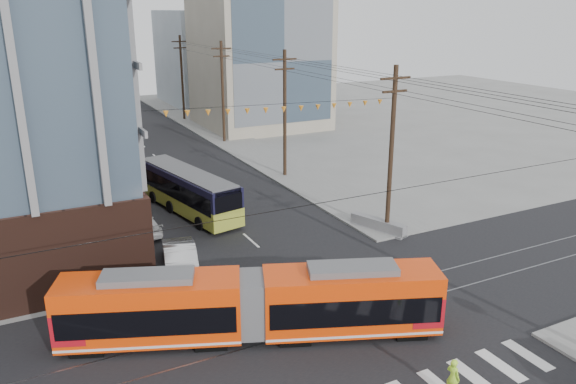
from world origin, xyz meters
name	(u,v)px	position (x,y,z in m)	size (l,w,h in m)	color
ground	(380,354)	(0.00, 0.00, 0.00)	(160.00, 160.00, 0.00)	slate
bg_bldg_ne_near	(259,61)	(16.00, 48.00, 8.00)	(14.00, 14.00, 16.00)	gray
bg_bldg_ne_far	(218,57)	(18.00, 68.00, 7.00)	(16.00, 16.00, 14.00)	#8C99A5
utility_pole_far	(182,78)	(8.50, 56.00, 5.50)	(0.30, 0.30, 11.00)	black
streetcar	(252,305)	(-4.38, 3.70, 1.63)	(16.91, 2.38, 3.26)	#EC3A07
city_bus	(187,191)	(-1.92, 21.17, 1.59)	(2.43, 11.23, 3.18)	black
parked_car_silver	(179,255)	(-5.25, 12.15, 0.84)	(1.77, 5.08, 1.67)	silver
parked_car_white	(143,225)	(-5.87, 18.36, 0.61)	(1.71, 4.20, 1.22)	#B7B7B7
parked_car_grey	(127,201)	(-5.87, 23.40, 0.69)	(2.30, 4.99, 1.39)	slate
pedestrian	(453,378)	(0.82, -3.51, 0.80)	(0.58, 0.38, 1.60)	#BDFF34
jersey_barrier	(378,225)	(8.30, 11.68, 0.41)	(0.93, 4.12, 0.82)	slate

